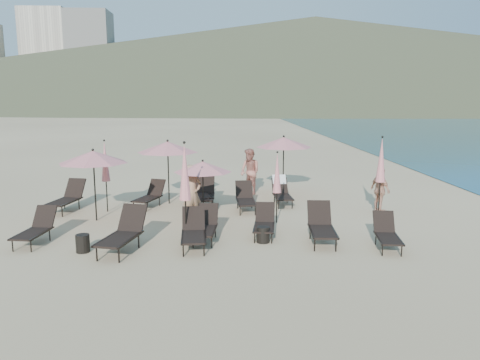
{
  "coord_description": "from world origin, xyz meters",
  "views": [
    {
      "loc": [
        -0.33,
        -12.35,
        3.93
      ],
      "look_at": [
        0.25,
        3.5,
        1.1
      ],
      "focal_mm": 35.0,
      "sensor_mm": 36.0,
      "label": 1
    }
  ],
  "objects_px": {
    "umbrella_closed_2": "(105,162)",
    "side_table_1": "(263,235)",
    "lounger_4": "(264,222)",
    "lounger_5": "(387,233)",
    "umbrella_open_1": "(203,167)",
    "umbrella_open_2": "(168,147)",
    "lounger_2": "(206,225)",
    "umbrella_open_0": "(93,157)",
    "lounger_9": "(200,191)",
    "umbrella_closed_3": "(277,173)",
    "lounger_6": "(67,197)",
    "beachgoer_b": "(250,172)",
    "lounger_3": "(194,231)",
    "umbrella_closed_0": "(185,173)",
    "side_table_0": "(83,243)",
    "lounger_0": "(36,228)",
    "lounger_1": "(123,232)",
    "umbrella_closed_1": "(381,161)",
    "lounger_12": "(321,225)",
    "lounger_11": "(282,191)",
    "lounger_7": "(150,195)",
    "beachgoer_a": "(192,193)",
    "lounger_8": "(205,193)",
    "lounger_10": "(245,198)"
  },
  "relations": [
    {
      "from": "lounger_11",
      "to": "umbrella_open_0",
      "type": "distance_m",
      "value": 6.8
    },
    {
      "from": "umbrella_closed_1",
      "to": "lounger_12",
      "type": "bearing_deg",
      "value": -131.95
    },
    {
      "from": "lounger_6",
      "to": "umbrella_closed_1",
      "type": "height_order",
      "value": "umbrella_closed_1"
    },
    {
      "from": "lounger_3",
      "to": "umbrella_open_1",
      "type": "relative_size",
      "value": 0.84
    },
    {
      "from": "lounger_4",
      "to": "umbrella_closed_3",
      "type": "height_order",
      "value": "umbrella_closed_3"
    },
    {
      "from": "lounger_3",
      "to": "umbrella_closed_2",
      "type": "height_order",
      "value": "umbrella_closed_2"
    },
    {
      "from": "lounger_9",
      "to": "umbrella_closed_3",
      "type": "bearing_deg",
      "value": -59.73
    },
    {
      "from": "lounger_8",
      "to": "lounger_11",
      "type": "relative_size",
      "value": 1.05
    },
    {
      "from": "lounger_11",
      "to": "side_table_1",
      "type": "height_order",
      "value": "lounger_11"
    },
    {
      "from": "lounger_5",
      "to": "umbrella_open_1",
      "type": "xyz_separation_m",
      "value": [
        -4.94,
        2.87,
        1.36
      ]
    },
    {
      "from": "lounger_2",
      "to": "lounger_5",
      "type": "xyz_separation_m",
      "value": [
        4.79,
        -0.87,
        -0.02
      ]
    },
    {
      "from": "lounger_11",
      "to": "umbrella_open_2",
      "type": "bearing_deg",
      "value": 174.29
    },
    {
      "from": "lounger_0",
      "to": "umbrella_closed_1",
      "type": "xyz_separation_m",
      "value": [
        10.29,
        2.64,
        1.44
      ]
    },
    {
      "from": "lounger_7",
      "to": "beachgoer_a",
      "type": "relative_size",
      "value": 0.92
    },
    {
      "from": "umbrella_closed_1",
      "to": "lounger_10",
      "type": "bearing_deg",
      "value": 168.27
    },
    {
      "from": "lounger_7",
      "to": "lounger_11",
      "type": "xyz_separation_m",
      "value": [
        4.81,
        0.27,
        0.05
      ]
    },
    {
      "from": "lounger_7",
      "to": "side_table_0",
      "type": "height_order",
      "value": "lounger_7"
    },
    {
      "from": "lounger_8",
      "to": "lounger_11",
      "type": "height_order",
      "value": "lounger_11"
    },
    {
      "from": "umbrella_closed_2",
      "to": "side_table_1",
      "type": "bearing_deg",
      "value": -35.74
    },
    {
      "from": "lounger_2",
      "to": "umbrella_open_0",
      "type": "relative_size",
      "value": 0.69
    },
    {
      "from": "umbrella_open_2",
      "to": "lounger_6",
      "type": "bearing_deg",
      "value": -163.84
    },
    {
      "from": "lounger_5",
      "to": "side_table_1",
      "type": "distance_m",
      "value": 3.27
    },
    {
      "from": "lounger_11",
      "to": "umbrella_closed_3",
      "type": "height_order",
      "value": "umbrella_closed_3"
    },
    {
      "from": "side_table_0",
      "to": "beachgoer_b",
      "type": "relative_size",
      "value": 0.25
    },
    {
      "from": "lounger_5",
      "to": "lounger_6",
      "type": "bearing_deg",
      "value": 163.6
    },
    {
      "from": "umbrella_open_0",
      "to": "umbrella_closed_0",
      "type": "bearing_deg",
      "value": -38.04
    },
    {
      "from": "lounger_1",
      "to": "umbrella_open_0",
      "type": "xyz_separation_m",
      "value": [
        -1.51,
        3.05,
        1.56
      ]
    },
    {
      "from": "umbrella_open_0",
      "to": "beachgoer_b",
      "type": "bearing_deg",
      "value": 37.45
    },
    {
      "from": "lounger_2",
      "to": "lounger_6",
      "type": "bearing_deg",
      "value": 149.7
    },
    {
      "from": "beachgoer_b",
      "to": "lounger_6",
      "type": "bearing_deg",
      "value": -107.67
    },
    {
      "from": "lounger_9",
      "to": "umbrella_open_2",
      "type": "relative_size",
      "value": 0.81
    },
    {
      "from": "lounger_3",
      "to": "umbrella_closed_0",
      "type": "bearing_deg",
      "value": 116.18
    },
    {
      "from": "lounger_2",
      "to": "umbrella_open_0",
      "type": "height_order",
      "value": "umbrella_open_0"
    },
    {
      "from": "lounger_2",
      "to": "umbrella_open_0",
      "type": "bearing_deg",
      "value": 154.12
    },
    {
      "from": "lounger_5",
      "to": "umbrella_open_2",
      "type": "xyz_separation_m",
      "value": [
        -6.32,
        5.43,
        1.72
      ]
    },
    {
      "from": "lounger_5",
      "to": "umbrella_open_2",
      "type": "relative_size",
      "value": 0.65
    },
    {
      "from": "lounger_4",
      "to": "lounger_5",
      "type": "height_order",
      "value": "same"
    },
    {
      "from": "lounger_4",
      "to": "lounger_6",
      "type": "height_order",
      "value": "lounger_6"
    },
    {
      "from": "lounger_9",
      "to": "umbrella_open_0",
      "type": "xyz_separation_m",
      "value": [
        -3.21,
        -2.26,
        1.56
      ]
    },
    {
      "from": "umbrella_open_0",
      "to": "umbrella_closed_2",
      "type": "distance_m",
      "value": 1.22
    },
    {
      "from": "umbrella_closed_2",
      "to": "umbrella_closed_3",
      "type": "height_order",
      "value": "umbrella_closed_2"
    },
    {
      "from": "lounger_10",
      "to": "umbrella_closed_1",
      "type": "relative_size",
      "value": 0.62
    },
    {
      "from": "lounger_4",
      "to": "side_table_0",
      "type": "bearing_deg",
      "value": -157.67
    },
    {
      "from": "lounger_6",
      "to": "lounger_9",
      "type": "bearing_deg",
      "value": 23.0
    },
    {
      "from": "side_table_1",
      "to": "lounger_4",
      "type": "bearing_deg",
      "value": 82.08
    },
    {
      "from": "umbrella_open_1",
      "to": "umbrella_open_2",
      "type": "distance_m",
      "value": 2.93
    },
    {
      "from": "side_table_0",
      "to": "beachgoer_b",
      "type": "bearing_deg",
      "value": 56.53
    },
    {
      "from": "lounger_0",
      "to": "umbrella_closed_2",
      "type": "height_order",
      "value": "umbrella_closed_2"
    },
    {
      "from": "umbrella_closed_2",
      "to": "beachgoer_b",
      "type": "distance_m",
      "value": 5.87
    },
    {
      "from": "lounger_0",
      "to": "lounger_1",
      "type": "height_order",
      "value": "lounger_1"
    }
  ]
}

